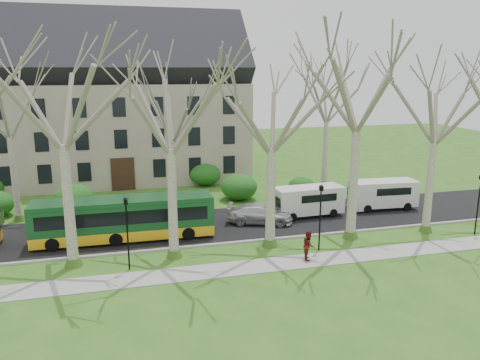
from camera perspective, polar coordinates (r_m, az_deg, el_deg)
name	(u,v)px	position (r m, az deg, el deg)	size (l,w,h in m)	color
ground	(225,253)	(30.23, -1.79, -8.92)	(120.00, 120.00, 0.00)	#335F1B
sidewalk	(235,269)	(27.98, -0.64, -10.76)	(70.00, 2.00, 0.06)	gray
road	(209,226)	(35.26, -3.79, -5.57)	(80.00, 8.00, 0.06)	black
curb	(220,244)	(31.56, -2.41, -7.80)	(80.00, 0.25, 0.14)	#A5A39E
building	(118,102)	(51.39, -14.60, 9.19)	(26.50, 12.20, 16.00)	gray
tree_row_verge	(223,144)	(28.60, -2.03, 4.39)	(49.00, 7.00, 14.00)	gray
tree_row_far	(179,137)	(38.96, -7.40, 5.22)	(33.00, 7.00, 12.00)	gray
lamp_row	(229,220)	(28.42, -1.38, -4.87)	(36.22, 0.22, 4.30)	black
hedges	(139,189)	(42.61, -12.16, -1.13)	(30.60, 8.60, 2.00)	#164F16
bus_follow	(124,218)	(32.89, -13.91, -4.55)	(11.99, 2.50, 3.00)	#144621
sedan	(260,214)	(35.51, 2.45, -4.15)	(2.01, 4.94, 1.43)	#BCBCC1
van_a	(308,201)	(37.43, 8.34, -2.61)	(5.42, 1.97, 2.37)	silver
van_b	(383,195)	(40.70, 17.01, -1.73)	(5.50, 2.00, 2.40)	silver
pedestrian_b	(309,245)	(29.18, 8.36, -7.88)	(0.87, 0.68, 1.80)	#5B1515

